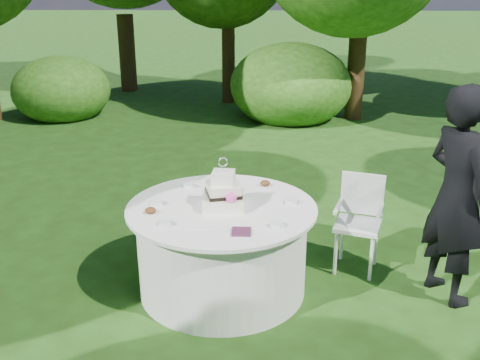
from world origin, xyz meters
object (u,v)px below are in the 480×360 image
object	(u,v)px
guest	(457,196)
cake	(224,194)
napkins	(241,232)
table	(222,248)
chair	(359,215)

from	to	relation	value
guest	cake	world-z (taller)	guest
napkins	table	world-z (taller)	napkins
table	guest	bearing A→B (deg)	-0.84
table	cake	bearing A→B (deg)	-39.70
napkins	chair	bearing A→B (deg)	42.17
cake	chair	bearing A→B (deg)	21.14
guest	cake	xyz separation A→B (m)	(-1.86, 0.01, -0.01)
napkins	guest	world-z (taller)	guest
chair	guest	bearing A→B (deg)	-35.57
table	napkins	bearing A→B (deg)	-70.66
chair	cake	bearing A→B (deg)	-158.86
table	cake	world-z (taller)	cake
guest	cake	distance (m)	1.86
guest	cake	size ratio (longest dim) A/B	4.17
table	cake	xyz separation A→B (m)	(0.02, -0.01, 0.50)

